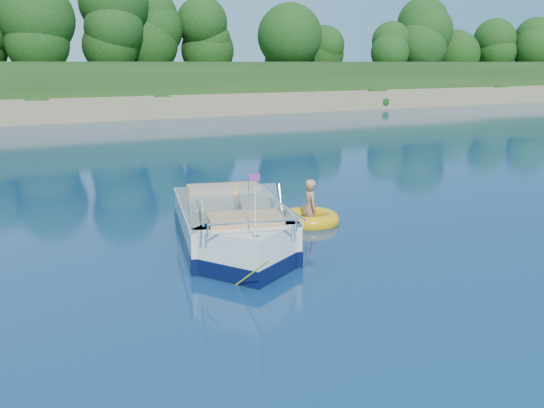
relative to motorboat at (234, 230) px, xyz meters
name	(u,v)px	position (x,y,z in m)	size (l,w,h in m)	color
ground	(300,311)	(-0.52, -3.68, -0.40)	(160.00, 160.00, 0.00)	#091A44
treeline	(10,40)	(-0.48, 37.34, 5.15)	(150.00, 7.12, 8.19)	black
motorboat	(234,230)	(0.00, 0.00, 0.00)	(3.20, 6.04, 2.06)	silver
tow_tube	(310,219)	(2.54, 0.98, -0.30)	(1.85, 1.85, 0.40)	#F2A20B
boy	(309,224)	(2.49, 0.91, -0.40)	(0.55, 0.36, 1.51)	tan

